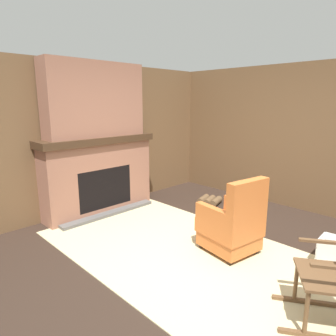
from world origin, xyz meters
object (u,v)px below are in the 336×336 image
Objects in this scene: oil_lamp_vase at (66,132)px; storage_case at (123,130)px; armchair at (232,226)px; firewood_stack at (210,200)px; rocking_chair at (335,279)px.

oil_lamp_vase reaches higher than storage_case.
armchair is 2.16× the size of firewood_stack.
firewood_stack is 1.47× the size of oil_lamp_vase.
oil_lamp_vase is 1.12× the size of storage_case.
oil_lamp_vase is 1.05m from storage_case.
armchair is 0.82× the size of rocking_chair.
rocking_chair is at bearing 170.16° from armchair.
rocking_chair is (1.28, -0.45, 0.06)m from armchair.
rocking_chair is 3.88× the size of oil_lamp_vase.
armchair is at bearing -51.70° from rocking_chair.
oil_lamp_vase reaches higher than armchair.
armchair is 1.86m from firewood_stack.
oil_lamp_vase is (-3.72, -0.42, 0.98)m from rocking_chair.
storage_case is (-3.72, 0.63, 0.94)m from rocking_chair.
rocking_chair is 4.34× the size of storage_case.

